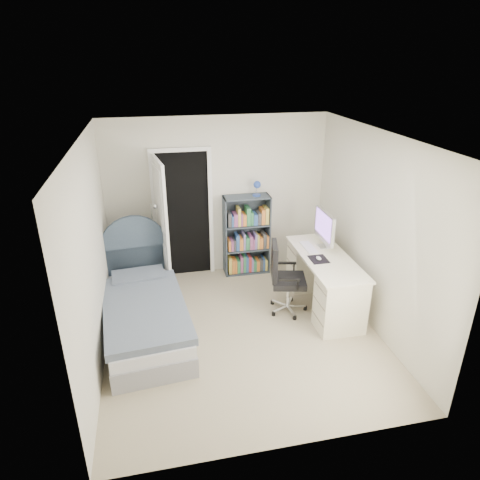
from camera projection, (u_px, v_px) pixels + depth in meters
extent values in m
cube|color=gray|center=(242.00, 334.00, 5.54)|extent=(3.40, 3.60, 0.05)
cube|color=white|center=(243.00, 135.00, 4.52)|extent=(3.40, 3.60, 0.05)
cube|color=beige|center=(218.00, 197.00, 6.66)|extent=(3.40, 0.05, 2.50)
cube|color=beige|center=(291.00, 337.00, 3.40)|extent=(3.40, 0.05, 2.50)
cube|color=beige|center=(89.00, 258.00, 4.70)|extent=(0.05, 3.60, 2.50)
cube|color=beige|center=(377.00, 233.00, 5.36)|extent=(0.05, 3.60, 2.50)
cube|color=black|center=(183.00, 216.00, 6.63)|extent=(0.80, 0.01, 2.00)
cube|color=white|center=(155.00, 218.00, 6.53)|extent=(0.06, 0.06, 2.00)
cube|color=white|center=(211.00, 214.00, 6.69)|extent=(0.06, 0.06, 2.00)
cube|color=white|center=(180.00, 150.00, 6.20)|extent=(0.92, 0.06, 0.06)
cube|color=white|center=(162.00, 227.00, 6.19)|extent=(0.16, 0.80, 2.00)
cube|color=gray|center=(146.00, 326.00, 5.44)|extent=(1.12, 2.06, 0.26)
cube|color=silver|center=(145.00, 313.00, 5.36)|extent=(1.10, 2.01, 0.16)
cube|color=slate|center=(145.00, 309.00, 5.23)|extent=(1.13, 1.76, 0.10)
cube|color=slate|center=(139.00, 277.00, 5.93)|extent=(0.74, 0.46, 0.12)
cube|color=#374556|center=(137.00, 271.00, 6.23)|extent=(0.94, 0.15, 0.79)
cylinder|color=#374556|center=(134.00, 247.00, 6.07)|extent=(0.94, 0.15, 0.94)
cylinder|color=#D0B780|center=(135.00, 274.00, 6.47)|extent=(0.03, 0.03, 0.48)
cylinder|color=#D0B780|center=(135.00, 265.00, 6.77)|extent=(0.03, 0.03, 0.48)
cylinder|color=#D0B780|center=(157.00, 272.00, 6.53)|extent=(0.03, 0.03, 0.48)
cylinder|color=#D0B780|center=(156.00, 263.00, 6.83)|extent=(0.03, 0.03, 0.48)
cube|color=#D0B780|center=(145.00, 255.00, 6.56)|extent=(0.39, 0.39, 0.03)
cube|color=#D0B780|center=(147.00, 272.00, 6.68)|extent=(0.35, 0.35, 0.02)
cube|color=#B24C33|center=(141.00, 254.00, 6.54)|extent=(0.15, 0.21, 0.03)
cube|color=#3F598C|center=(141.00, 252.00, 6.53)|extent=(0.14, 0.20, 0.03)
cube|color=#D8CC7F|center=(141.00, 250.00, 6.51)|extent=(0.14, 0.19, 0.03)
cylinder|color=silver|center=(158.00, 286.00, 6.62)|extent=(0.19, 0.19, 0.02)
cylinder|color=silver|center=(155.00, 246.00, 6.35)|extent=(0.02, 0.02, 1.34)
sphere|color=silver|center=(155.00, 206.00, 6.07)|extent=(0.08, 0.08, 0.08)
cube|color=#38434D|center=(225.00, 237.00, 6.76)|extent=(0.02, 0.31, 1.29)
cube|color=#38434D|center=(268.00, 233.00, 6.89)|extent=(0.02, 0.31, 1.29)
cube|color=#38434D|center=(247.00, 197.00, 6.57)|extent=(0.72, 0.31, 0.02)
cube|color=#38434D|center=(246.00, 270.00, 7.08)|extent=(0.72, 0.31, 0.02)
cube|color=#38434D|center=(244.00, 231.00, 6.96)|extent=(0.72, 0.01, 1.29)
cube|color=#38434D|center=(246.00, 248.00, 6.92)|extent=(0.68, 0.29, 0.02)
cube|color=#38434D|center=(247.00, 224.00, 6.75)|extent=(0.68, 0.29, 0.02)
cylinder|color=#24419E|center=(256.00, 195.00, 6.59)|extent=(0.12, 0.12, 0.02)
cylinder|color=silver|center=(257.00, 190.00, 6.56)|extent=(0.02, 0.02, 0.17)
sphere|color=#24419E|center=(257.00, 185.00, 6.49)|extent=(0.11, 0.11, 0.11)
cube|color=#D8BF4C|center=(229.00, 264.00, 6.95)|extent=(0.05, 0.22, 0.27)
cube|color=orange|center=(233.00, 265.00, 6.97)|extent=(0.04, 0.22, 0.23)
cube|color=orange|center=(235.00, 265.00, 6.98)|extent=(0.03, 0.22, 0.22)
cube|color=#337F4C|center=(238.00, 265.00, 6.98)|extent=(0.05, 0.22, 0.22)
cube|color=#994C7F|center=(241.00, 263.00, 6.98)|extent=(0.04, 0.22, 0.27)
cube|color=#337F4C|center=(243.00, 262.00, 6.99)|extent=(0.04, 0.22, 0.28)
cube|color=#335999|center=(246.00, 263.00, 7.00)|extent=(0.04, 0.22, 0.26)
cube|color=#B23333|center=(249.00, 262.00, 7.01)|extent=(0.04, 0.22, 0.27)
cube|color=#7F72B2|center=(251.00, 263.00, 7.03)|extent=(0.03, 0.22, 0.22)
cube|color=#337F4C|center=(254.00, 264.00, 7.04)|extent=(0.04, 0.22, 0.18)
cube|color=orange|center=(257.00, 264.00, 7.05)|extent=(0.05, 0.22, 0.18)
cube|color=#3F3F3F|center=(260.00, 263.00, 7.06)|extent=(0.05, 0.22, 0.19)
cube|color=#335999|center=(263.00, 262.00, 7.07)|extent=(0.03, 0.22, 0.21)
cube|color=#D8BF4C|center=(265.00, 263.00, 7.08)|extent=(0.03, 0.22, 0.18)
cube|color=orange|center=(229.00, 244.00, 6.80)|extent=(0.04, 0.22, 0.17)
cube|color=#994C7F|center=(231.00, 244.00, 6.81)|extent=(0.04, 0.22, 0.17)
cube|color=#3F3F3F|center=(234.00, 244.00, 6.82)|extent=(0.03, 0.22, 0.18)
cube|color=#335999|center=(237.00, 241.00, 6.81)|extent=(0.05, 0.22, 0.25)
cube|color=orange|center=(240.00, 243.00, 6.83)|extent=(0.06, 0.22, 0.20)
cube|color=#7F72B2|center=(243.00, 240.00, 6.83)|extent=(0.03, 0.22, 0.27)
cube|color=#337F4C|center=(247.00, 242.00, 6.85)|extent=(0.06, 0.22, 0.20)
cube|color=#994C7F|center=(250.00, 241.00, 6.86)|extent=(0.05, 0.22, 0.22)
cube|color=#994C7F|center=(253.00, 242.00, 6.88)|extent=(0.03, 0.22, 0.17)
cube|color=#7F72B2|center=(255.00, 240.00, 6.87)|extent=(0.03, 0.22, 0.24)
cube|color=#D8BF4C|center=(257.00, 240.00, 6.88)|extent=(0.03, 0.22, 0.23)
cube|color=orange|center=(260.00, 241.00, 6.90)|extent=(0.05, 0.22, 0.18)
cube|color=#3F3F3F|center=(263.00, 239.00, 6.90)|extent=(0.05, 0.22, 0.24)
cube|color=orange|center=(267.00, 240.00, 6.92)|extent=(0.06, 0.22, 0.20)
cube|color=#3F3F3F|center=(229.00, 219.00, 6.63)|extent=(0.05, 0.22, 0.22)
cube|color=#335999|center=(232.00, 220.00, 6.65)|extent=(0.03, 0.22, 0.17)
cube|color=#994C7F|center=(235.00, 219.00, 6.65)|extent=(0.06, 0.22, 0.19)
cube|color=#D8BF4C|center=(238.00, 216.00, 6.64)|extent=(0.04, 0.22, 0.29)
cube|color=#994C7F|center=(241.00, 218.00, 6.67)|extent=(0.03, 0.22, 0.20)
cube|color=orange|center=(244.00, 219.00, 6.68)|extent=(0.05, 0.22, 0.18)
cube|color=#337F4C|center=(247.00, 215.00, 6.67)|extent=(0.06, 0.22, 0.28)
cube|color=#337F4C|center=(251.00, 217.00, 6.70)|extent=(0.04, 0.22, 0.21)
cube|color=#335999|center=(254.00, 218.00, 6.72)|extent=(0.06, 0.22, 0.17)
cube|color=#3F3F3F|center=(258.00, 217.00, 6.72)|extent=(0.05, 0.22, 0.19)
cube|color=orange|center=(262.00, 216.00, 6.73)|extent=(0.05, 0.22, 0.24)
cube|color=#D8BF4C|center=(266.00, 215.00, 6.73)|extent=(0.05, 0.22, 0.26)
cube|color=#F2EACB|center=(326.00, 258.00, 5.81)|extent=(0.64, 1.59, 0.03)
cube|color=#F2EACB|center=(340.00, 304.00, 5.47)|extent=(0.59, 0.42, 0.75)
cube|color=#F2EACB|center=(309.00, 265.00, 6.47)|extent=(0.59, 0.42, 0.75)
cube|color=silver|center=(324.00, 246.00, 6.11)|extent=(0.17, 0.17, 0.01)
cube|color=silver|center=(327.00, 238.00, 6.07)|extent=(0.03, 0.06, 0.23)
cube|color=silver|center=(325.00, 226.00, 5.98)|extent=(0.05, 0.59, 0.42)
cube|color=#9C5EE4|center=(323.00, 225.00, 5.97)|extent=(0.00, 0.53, 0.34)
cube|color=white|center=(309.00, 248.00, 6.06)|extent=(0.14, 0.42, 0.02)
cube|color=black|center=(319.00, 259.00, 5.73)|extent=(0.23, 0.28, 0.00)
ellipsoid|color=white|center=(319.00, 258.00, 5.73)|extent=(0.06, 0.11, 0.03)
cube|color=silver|center=(296.00, 306.00, 6.00)|extent=(0.26, 0.09, 0.02)
cylinder|color=black|center=(305.00, 308.00, 6.01)|extent=(0.06, 0.06, 0.06)
cube|color=silver|center=(289.00, 302.00, 6.11)|extent=(0.16, 0.24, 0.02)
cylinder|color=black|center=(291.00, 299.00, 6.23)|extent=(0.06, 0.06, 0.06)
cube|color=silver|center=(280.00, 303.00, 6.07)|extent=(0.20, 0.22, 0.02)
cylinder|color=black|center=(272.00, 302.00, 6.15)|extent=(0.06, 0.06, 0.06)
cube|color=silver|center=(281.00, 309.00, 5.93)|extent=(0.25, 0.14, 0.02)
cylinder|color=black|center=(274.00, 314.00, 5.88)|extent=(0.06, 0.06, 0.06)
cube|color=silver|center=(291.00, 311.00, 5.89)|extent=(0.06, 0.26, 0.02)
cylinder|color=black|center=(295.00, 318.00, 5.79)|extent=(0.06, 0.06, 0.06)
cylinder|color=silver|center=(288.00, 294.00, 5.92)|extent=(0.06, 0.06, 0.39)
cube|color=black|center=(289.00, 281.00, 5.83)|extent=(0.53, 0.53, 0.08)
cube|color=black|center=(274.00, 261.00, 5.72)|extent=(0.15, 0.41, 0.51)
cube|color=black|center=(290.00, 280.00, 5.55)|extent=(0.28, 0.10, 0.03)
cube|color=black|center=(286.00, 263.00, 5.99)|extent=(0.28, 0.10, 0.03)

